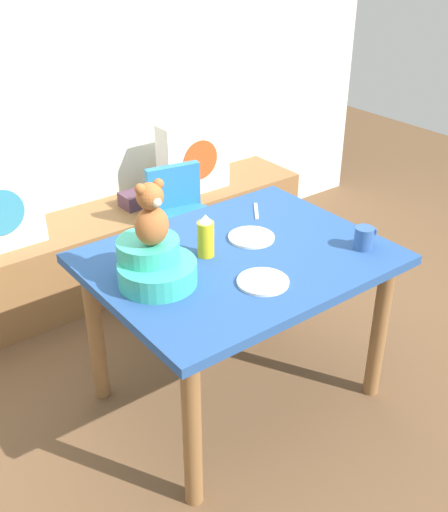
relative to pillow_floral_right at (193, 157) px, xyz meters
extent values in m
plane|color=brown|center=(-0.60, -1.19, -0.68)|extent=(8.00, 8.00, 0.00)
cube|color=silver|center=(-0.60, 0.29, 0.62)|extent=(4.40, 0.10, 2.60)
cube|color=olive|center=(-0.60, 0.02, -0.45)|extent=(2.60, 0.44, 0.46)
cylinder|color=teal|center=(-1.20, -0.07, 0.00)|extent=(0.24, 0.01, 0.24)
cube|color=white|center=(0.00, 0.00, 0.00)|extent=(0.44, 0.14, 0.44)
cylinder|color=#D84C1E|center=(0.00, -0.07, 0.00)|extent=(0.24, 0.01, 0.24)
cube|color=#513445|center=(-0.38, 0.02, -0.18)|extent=(0.20, 0.14, 0.08)
cube|color=#264C8C|center=(-0.60, -1.19, 0.04)|extent=(1.19, 0.93, 0.04)
cylinder|color=olive|center=(-1.11, -1.56, -0.33)|extent=(0.07, 0.07, 0.70)
cylinder|color=olive|center=(-0.10, -1.56, -0.33)|extent=(0.07, 0.07, 0.70)
cylinder|color=olive|center=(-1.11, -0.82, -0.33)|extent=(0.07, 0.07, 0.70)
cylinder|color=olive|center=(-0.10, -0.82, -0.33)|extent=(0.07, 0.07, 0.70)
cylinder|color=#2672B2|center=(-0.36, -0.43, -0.17)|extent=(0.34, 0.34, 0.10)
cube|color=#2672B2|center=(-0.34, -0.29, -0.01)|extent=(0.30, 0.10, 0.24)
cube|color=white|center=(-0.39, -0.61, -0.10)|extent=(0.33, 0.25, 0.02)
cylinder|color=silver|center=(-0.50, -0.57, -0.45)|extent=(0.03, 0.03, 0.46)
cylinder|color=silver|center=(-0.22, -0.57, -0.45)|extent=(0.03, 0.03, 0.46)
cylinder|color=silver|center=(-0.50, -0.29, -0.45)|extent=(0.03, 0.03, 0.46)
cylinder|color=silver|center=(-0.22, -0.29, -0.45)|extent=(0.03, 0.03, 0.46)
cylinder|color=#38B79D|center=(-0.98, -1.18, 0.10)|extent=(0.30, 0.30, 0.09)
cylinder|color=#38B79D|center=(-0.98, -1.12, 0.18)|extent=(0.24, 0.24, 0.07)
ellipsoid|color=#AA6030|center=(-0.98, -1.16, 0.29)|extent=(0.13, 0.11, 0.15)
sphere|color=#AA6030|center=(-0.98, -1.16, 0.41)|extent=(0.10, 0.10, 0.10)
sphere|color=beige|center=(-0.98, -1.20, 0.40)|extent=(0.04, 0.04, 0.04)
sphere|color=#AA6030|center=(-1.02, -1.16, 0.45)|extent=(0.04, 0.04, 0.04)
sphere|color=#AA6030|center=(-0.95, -1.16, 0.45)|extent=(0.04, 0.04, 0.04)
cylinder|color=gold|center=(-0.71, -1.11, 0.13)|extent=(0.07, 0.07, 0.15)
cone|color=white|center=(-0.71, -1.11, 0.23)|extent=(0.06, 0.06, 0.03)
cylinder|color=#335999|center=(-0.15, -1.46, 0.11)|extent=(0.08, 0.08, 0.09)
torus|color=#335999|center=(-0.10, -1.46, 0.11)|extent=(0.06, 0.01, 0.06)
cylinder|color=white|center=(-0.47, -1.11, 0.07)|extent=(0.20, 0.20, 0.01)
cylinder|color=white|center=(-0.67, -1.42, 0.07)|extent=(0.20, 0.20, 0.01)
cube|color=silver|center=(-0.28, -0.92, 0.06)|extent=(0.12, 0.14, 0.01)
camera|label=1|loc=(-2.00, -2.92, 1.31)|focal=43.61mm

